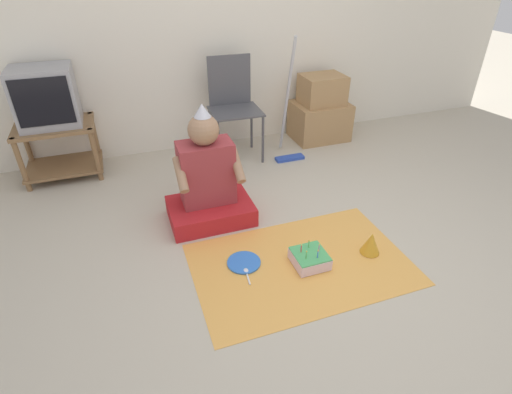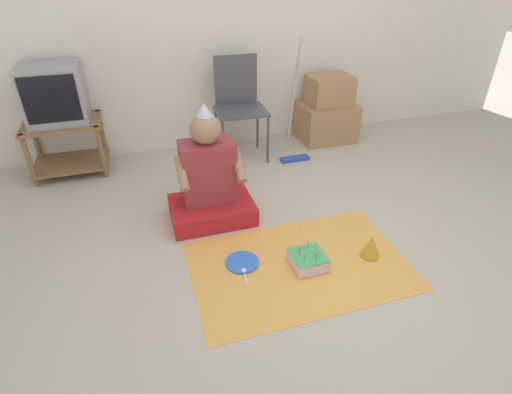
{
  "view_description": "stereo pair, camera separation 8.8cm",
  "coord_description": "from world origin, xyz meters",
  "px_view_note": "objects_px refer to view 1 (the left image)",
  "views": [
    {
      "loc": [
        -1.1,
        -1.59,
        1.75
      ],
      "look_at": [
        -0.36,
        0.52,
        0.35
      ],
      "focal_mm": 28.0,
      "sensor_mm": 36.0,
      "label": 1
    },
    {
      "loc": [
        -1.02,
        -1.61,
        1.75
      ],
      "look_at": [
        -0.36,
        0.52,
        0.35
      ],
      "focal_mm": 28.0,
      "sensor_mm": 36.0,
      "label": 2
    }
  ],
  "objects_px": {
    "dust_mop": "(288,126)",
    "folding_chair": "(233,100)",
    "tv": "(46,97)",
    "paper_plate": "(244,262)",
    "birthday_cake": "(310,258)",
    "party_hat_blue": "(371,243)",
    "person_seated": "(208,184)",
    "cardboard_box_stack": "(320,112)"
  },
  "relations": [
    {
      "from": "birthday_cake",
      "to": "party_hat_blue",
      "type": "bearing_deg",
      "value": -4.15
    },
    {
      "from": "tv",
      "to": "cardboard_box_stack",
      "type": "height_order",
      "value": "tv"
    },
    {
      "from": "cardboard_box_stack",
      "to": "paper_plate",
      "type": "relative_size",
      "value": 3.05
    },
    {
      "from": "tv",
      "to": "party_hat_blue",
      "type": "xyz_separation_m",
      "value": [
        1.97,
        -1.87,
        -0.63
      ]
    },
    {
      "from": "dust_mop",
      "to": "person_seated",
      "type": "xyz_separation_m",
      "value": [
        -0.96,
        -0.76,
        -0.03
      ]
    },
    {
      "from": "tv",
      "to": "paper_plate",
      "type": "bearing_deg",
      "value": -56.16
    },
    {
      "from": "party_hat_blue",
      "to": "paper_plate",
      "type": "relative_size",
      "value": 0.7
    },
    {
      "from": "birthday_cake",
      "to": "party_hat_blue",
      "type": "distance_m",
      "value": 0.44
    },
    {
      "from": "person_seated",
      "to": "paper_plate",
      "type": "bearing_deg",
      "value": -82.68
    },
    {
      "from": "tv",
      "to": "party_hat_blue",
      "type": "relative_size",
      "value": 3.1
    },
    {
      "from": "birthday_cake",
      "to": "paper_plate",
      "type": "distance_m",
      "value": 0.43
    },
    {
      "from": "folding_chair",
      "to": "dust_mop",
      "type": "xyz_separation_m",
      "value": [
        0.47,
        -0.24,
        -0.22
      ]
    },
    {
      "from": "folding_chair",
      "to": "party_hat_blue",
      "type": "relative_size",
      "value": 6.09
    },
    {
      "from": "tv",
      "to": "dust_mop",
      "type": "distance_m",
      "value": 2.09
    },
    {
      "from": "party_hat_blue",
      "to": "person_seated",
      "type": "bearing_deg",
      "value": 139.79
    },
    {
      "from": "folding_chair",
      "to": "paper_plate",
      "type": "relative_size",
      "value": 4.25
    },
    {
      "from": "folding_chair",
      "to": "party_hat_blue",
      "type": "distance_m",
      "value": 1.87
    },
    {
      "from": "tv",
      "to": "birthday_cake",
      "type": "bearing_deg",
      "value": -50.16
    },
    {
      "from": "birthday_cake",
      "to": "folding_chair",
      "type": "bearing_deg",
      "value": 89.37
    },
    {
      "from": "dust_mop",
      "to": "person_seated",
      "type": "relative_size",
      "value": 1.28
    },
    {
      "from": "cardboard_box_stack",
      "to": "dust_mop",
      "type": "distance_m",
      "value": 0.59
    },
    {
      "from": "dust_mop",
      "to": "person_seated",
      "type": "height_order",
      "value": "dust_mop"
    },
    {
      "from": "dust_mop",
      "to": "folding_chair",
      "type": "bearing_deg",
      "value": 152.73
    },
    {
      "from": "dust_mop",
      "to": "paper_plate",
      "type": "relative_size",
      "value": 5.18
    },
    {
      "from": "birthday_cake",
      "to": "party_hat_blue",
      "type": "xyz_separation_m",
      "value": [
        0.43,
        -0.03,
        0.03
      ]
    },
    {
      "from": "person_seated",
      "to": "cardboard_box_stack",
      "type": "bearing_deg",
      "value": 36.24
    },
    {
      "from": "cardboard_box_stack",
      "to": "birthday_cake",
      "type": "relative_size",
      "value": 3.13
    },
    {
      "from": "tv",
      "to": "folding_chair",
      "type": "relative_size",
      "value": 0.51
    },
    {
      "from": "party_hat_blue",
      "to": "paper_plate",
      "type": "xyz_separation_m",
      "value": [
        -0.83,
        0.18,
        -0.07
      ]
    },
    {
      "from": "folding_chair",
      "to": "person_seated",
      "type": "distance_m",
      "value": 1.14
    },
    {
      "from": "tv",
      "to": "birthday_cake",
      "type": "xyz_separation_m",
      "value": [
        1.54,
        -1.84,
        -0.67
      ]
    },
    {
      "from": "person_seated",
      "to": "party_hat_blue",
      "type": "xyz_separation_m",
      "value": [
        0.91,
        -0.77,
        -0.21
      ]
    },
    {
      "from": "folding_chair",
      "to": "cardboard_box_stack",
      "type": "distance_m",
      "value": 1.0
    },
    {
      "from": "cardboard_box_stack",
      "to": "person_seated",
      "type": "xyz_separation_m",
      "value": [
        -1.46,
        -1.07,
        0.0
      ]
    },
    {
      "from": "dust_mop",
      "to": "tv",
      "type": "bearing_deg",
      "value": 170.28
    },
    {
      "from": "paper_plate",
      "to": "tv",
      "type": "bearing_deg",
      "value": 123.84
    },
    {
      "from": "tv",
      "to": "paper_plate",
      "type": "height_order",
      "value": "tv"
    },
    {
      "from": "person_seated",
      "to": "party_hat_blue",
      "type": "bearing_deg",
      "value": -40.21
    },
    {
      "from": "cardboard_box_stack",
      "to": "party_hat_blue",
      "type": "xyz_separation_m",
      "value": [
        -0.55,
        -1.84,
        -0.21
      ]
    },
    {
      "from": "tv",
      "to": "person_seated",
      "type": "relative_size",
      "value": 0.53
    },
    {
      "from": "folding_chair",
      "to": "cardboard_box_stack",
      "type": "height_order",
      "value": "folding_chair"
    },
    {
      "from": "cardboard_box_stack",
      "to": "person_seated",
      "type": "bearing_deg",
      "value": -143.76
    }
  ]
}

